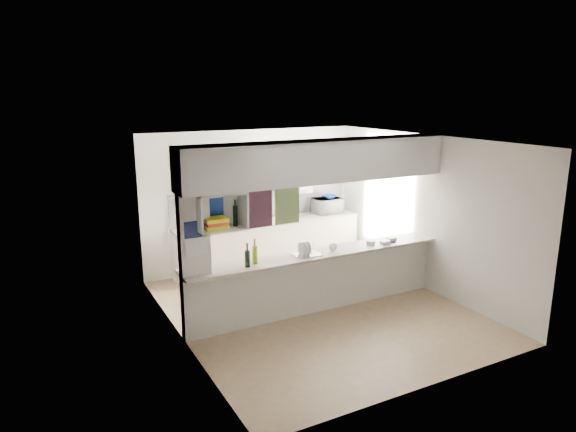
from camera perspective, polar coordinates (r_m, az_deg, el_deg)
floor at (r=8.04m, az=3.23°, el=-10.36°), size 4.80×4.80×0.00m
ceiling at (r=7.38m, az=3.50°, el=8.41°), size 4.80×4.80×0.00m
wall_back at (r=9.68m, az=-4.02°, el=1.88°), size 4.20×0.00×4.20m
wall_left at (r=6.80m, az=-11.99°, el=-3.51°), size 0.00×4.80×4.80m
wall_right at (r=8.85m, az=15.06°, el=0.31°), size 0.00×4.80×4.80m
servery_partition at (r=7.44m, az=2.25°, el=1.13°), size 4.20×0.50×2.60m
cubby_shelf at (r=6.79m, az=-7.70°, el=0.24°), size 0.65×0.35×0.50m
kitchen_run at (r=9.62m, az=-2.47°, el=-1.08°), size 3.60×0.63×2.24m
microwave at (r=10.21m, az=4.38°, el=1.16°), size 0.55×0.38×0.30m
bowl at (r=10.16m, az=4.60°, el=2.15°), size 0.27×0.27×0.07m
dish_rack at (r=7.59m, az=2.08°, el=-3.75°), size 0.40×0.31×0.21m
cup at (r=7.78m, az=5.03°, el=-3.49°), size 0.16×0.16×0.10m
wine_bottles at (r=7.15m, az=-4.10°, el=-4.47°), size 0.23×0.16×0.36m
plastic_tubs at (r=8.29m, az=10.26°, el=-2.81°), size 0.56×0.22×0.07m
utensil_jar at (r=9.37m, az=-5.78°, el=-0.54°), size 0.09×0.09×0.13m
knife_block at (r=9.46m, az=-4.72°, el=-0.16°), size 0.12×0.11×0.20m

